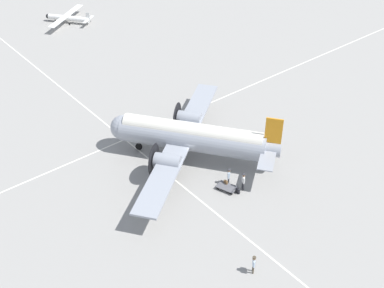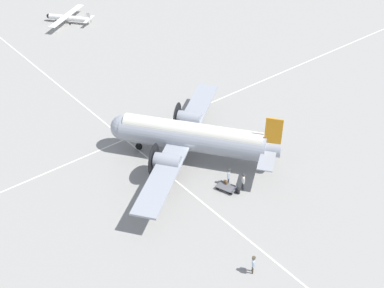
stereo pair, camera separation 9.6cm
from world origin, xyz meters
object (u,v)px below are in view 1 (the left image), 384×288
object	(u,v)px
baggage_cart	(227,187)
light_aircraft_distant	(67,18)
passenger_boarding	(243,180)
ramp_agent	(229,175)
crew_foreground	(254,263)
suitcase_upright_spare	(238,191)
airliner_main	(188,136)
suitcase_near_door	(226,183)

from	to	relation	value
baggage_cart	light_aircraft_distant	size ratio (longest dim) A/B	0.23
passenger_boarding	ramp_agent	xyz separation A→B (m)	(-1.35, -0.52, -0.03)
crew_foreground	passenger_boarding	distance (m)	9.44
passenger_boarding	suitcase_upright_spare	xyz separation A→B (m)	(0.09, -0.71, -0.84)
airliner_main	suitcase_near_door	world-z (taller)	airliner_main
passenger_boarding	suitcase_near_door	distance (m)	1.76
ramp_agent	baggage_cart	bearing A→B (deg)	178.86
airliner_main	crew_foreground	size ratio (longest dim) A/B	11.78
suitcase_near_door	baggage_cart	xyz separation A→B (m)	(0.41, -0.22, -0.04)
suitcase_upright_spare	light_aircraft_distant	bearing A→B (deg)	170.90
passenger_boarding	suitcase_upright_spare	size ratio (longest dim) A/B	3.13
passenger_boarding	light_aircraft_distant	distance (m)	47.10
passenger_boarding	light_aircraft_distant	bearing A→B (deg)	22.30
crew_foreground	suitcase_near_door	distance (m)	9.99
baggage_cart	suitcase_upright_spare	bearing A→B (deg)	-175.62
crew_foreground	baggage_cart	xyz separation A→B (m)	(-8.14, 4.89, -0.75)
baggage_cart	crew_foreground	bearing A→B (deg)	129.92
airliner_main	suitcase_upright_spare	size ratio (longest dim) A/B	34.36
passenger_boarding	suitcase_near_door	bearing A→B (deg)	65.78
passenger_boarding	suitcase_upright_spare	distance (m)	1.11
suitcase_upright_spare	baggage_cart	xyz separation A→B (m)	(-0.96, -0.42, 0.01)
airliner_main	suitcase_upright_spare	bearing A→B (deg)	145.17
suitcase_upright_spare	passenger_boarding	bearing A→B (deg)	96.94
suitcase_near_door	baggage_cart	distance (m)	0.47
suitcase_near_door	light_aircraft_distant	size ratio (longest dim) A/B	0.07
ramp_agent	suitcase_upright_spare	world-z (taller)	ramp_agent
crew_foreground	ramp_agent	bearing A→B (deg)	-171.42
passenger_boarding	suitcase_upright_spare	world-z (taller)	passenger_boarding
crew_foreground	light_aircraft_distant	world-z (taller)	light_aircraft_distant
airliner_main	baggage_cart	size ratio (longest dim) A/B	9.46
passenger_boarding	light_aircraft_distant	size ratio (longest dim) A/B	0.20
ramp_agent	light_aircraft_distant	distance (m)	45.84
crew_foreground	suitcase_near_door	size ratio (longest dim) A/B	2.49
light_aircraft_distant	passenger_boarding	bearing A→B (deg)	135.30
light_aircraft_distant	crew_foreground	bearing A→B (deg)	130.20
crew_foreground	light_aircraft_distant	xyz separation A→B (m)	(-53.87, 12.78, -0.20)
suitcase_upright_spare	crew_foreground	bearing A→B (deg)	-36.47
crew_foreground	suitcase_upright_spare	xyz separation A→B (m)	(-7.18, 5.31, -0.77)
crew_foreground	suitcase_near_door	world-z (taller)	crew_foreground
suitcase_upright_spare	light_aircraft_distant	distance (m)	47.29
airliner_main	crew_foreground	world-z (taller)	airliner_main
suitcase_upright_spare	light_aircraft_distant	world-z (taller)	light_aircraft_distant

